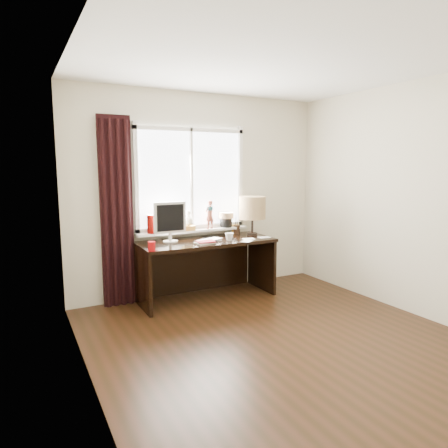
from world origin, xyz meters
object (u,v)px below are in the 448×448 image
mug (229,237)px  desk (203,258)px  laptop (209,240)px  monitor (170,219)px  table_lamp (252,208)px  red_cup (152,246)px

mug → desk: size_ratio=0.06×
laptop → monitor: 0.54m
mug → monitor: bearing=158.8°
table_lamp → laptop: bearing=-168.8°
laptop → mug: bearing=-38.5°
laptop → table_lamp: bearing=-11.7°
red_cup → table_lamp: 1.57m
laptop → desk: bearing=64.4°
table_lamp → desk: bearing=175.9°
mug → table_lamp: table_lamp is taller
monitor → table_lamp: 1.15m
red_cup → monitor: monitor is taller
red_cup → table_lamp: (1.50, 0.35, 0.31)m
monitor → mug: bearing=-21.2°
laptop → table_lamp: table_lamp is taller
monitor → desk: bearing=-0.1°
laptop → desk: laptop is taller
laptop → red_cup: size_ratio=3.51×
table_lamp → monitor: bearing=177.4°
monitor → laptop: bearing=-24.2°
red_cup → monitor: (0.36, 0.40, 0.23)m
desk → monitor: size_ratio=3.47×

